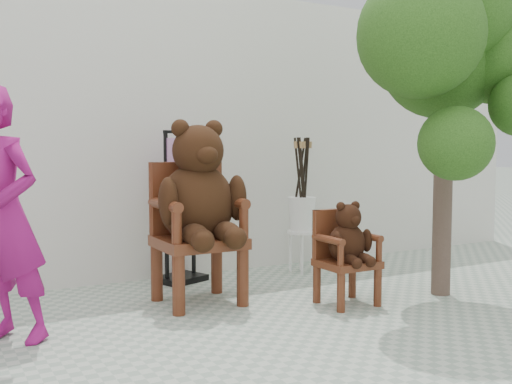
% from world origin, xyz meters
% --- Properties ---
extents(ground_plane, '(60.00, 60.00, 0.00)m').
position_xyz_m(ground_plane, '(0.00, 0.00, 0.00)').
color(ground_plane, '#A0A998').
rests_on(ground_plane, ground).
extents(back_wall, '(9.00, 1.00, 3.00)m').
position_xyz_m(back_wall, '(0.00, 3.10, 1.50)').
color(back_wall, silver).
rests_on(back_wall, ground).
extents(chair_big, '(0.78, 0.83, 1.59)m').
position_xyz_m(chair_big, '(-0.58, 1.50, 0.89)').
color(chair_big, '#471F0F').
rests_on(chair_big, ground).
extents(chair_small, '(0.46, 0.48, 0.89)m').
position_xyz_m(chair_small, '(0.52, 0.86, 0.52)').
color(chair_small, '#471F0F').
rests_on(chair_small, ground).
extents(person, '(0.74, 0.77, 1.77)m').
position_xyz_m(person, '(-2.18, 1.11, 0.88)').
color(person, '#8E1161').
rests_on(person, ground).
extents(display_stand, '(0.54, 0.49, 1.51)m').
position_xyz_m(display_stand, '(-0.41, 2.35, 0.58)').
color(display_stand, black).
rests_on(display_stand, ground).
extents(stool_bucket, '(0.32, 0.32, 1.45)m').
position_xyz_m(stool_bucket, '(0.90, 2.14, 0.64)').
color(stool_bucket, white).
rests_on(stool_bucket, ground).
extents(tree, '(1.89, 1.51, 3.43)m').
position_xyz_m(tree, '(1.39, 0.53, 2.39)').
color(tree, '#412F27').
rests_on(tree, ground).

